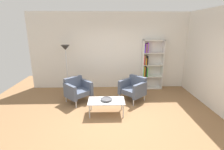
{
  "coord_description": "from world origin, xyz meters",
  "views": [
    {
      "loc": [
        -0.27,
        -4.02,
        2.33
      ],
      "look_at": [
        -0.12,
        0.84,
        0.95
      ],
      "focal_mm": 26.81,
      "sensor_mm": 36.0,
      "label": 1
    }
  ],
  "objects_px": {
    "decorative_bowl": "(106,99)",
    "armchair_by_bookshelf": "(77,89)",
    "floor_lamp_torchiere": "(66,53)",
    "coffee_table_low": "(106,101)",
    "bookshelf_tall": "(150,65)",
    "armchair_spare_guest": "(133,88)"
  },
  "relations": [
    {
      "from": "decorative_bowl",
      "to": "armchair_by_bookshelf",
      "type": "xyz_separation_m",
      "value": [
        -0.94,
        0.85,
        -0.02
      ]
    },
    {
      "from": "coffee_table_low",
      "to": "armchair_spare_guest",
      "type": "bearing_deg",
      "value": 45.88
    },
    {
      "from": "decorative_bowl",
      "to": "floor_lamp_torchiere",
      "type": "relative_size",
      "value": 0.18
    },
    {
      "from": "bookshelf_tall",
      "to": "coffee_table_low",
      "type": "distance_m",
      "value": 2.7
    },
    {
      "from": "floor_lamp_torchiere",
      "to": "decorative_bowl",
      "type": "bearing_deg",
      "value": -50.96
    },
    {
      "from": "decorative_bowl",
      "to": "floor_lamp_torchiere",
      "type": "height_order",
      "value": "floor_lamp_torchiere"
    },
    {
      "from": "coffee_table_low",
      "to": "armchair_by_bookshelf",
      "type": "distance_m",
      "value": 1.27
    },
    {
      "from": "coffee_table_low",
      "to": "decorative_bowl",
      "type": "distance_m",
      "value": 0.07
    },
    {
      "from": "armchair_by_bookshelf",
      "to": "floor_lamp_torchiere",
      "type": "distance_m",
      "value": 1.49
    },
    {
      "from": "decorative_bowl",
      "to": "armchair_spare_guest",
      "type": "distance_m",
      "value": 1.28
    },
    {
      "from": "decorative_bowl",
      "to": "armchair_spare_guest",
      "type": "relative_size",
      "value": 0.34
    },
    {
      "from": "armchair_spare_guest",
      "to": "armchair_by_bookshelf",
      "type": "xyz_separation_m",
      "value": [
        -1.83,
        -0.07,
        0.0
      ]
    },
    {
      "from": "armchair_by_bookshelf",
      "to": "decorative_bowl",
      "type": "bearing_deg",
      "value": -85.33
    },
    {
      "from": "coffee_table_low",
      "to": "floor_lamp_torchiere",
      "type": "height_order",
      "value": "floor_lamp_torchiere"
    },
    {
      "from": "decorative_bowl",
      "to": "coffee_table_low",
      "type": "bearing_deg",
      "value": -45.0
    },
    {
      "from": "bookshelf_tall",
      "to": "floor_lamp_torchiere",
      "type": "xyz_separation_m",
      "value": [
        -3.14,
        -0.24,
        0.52
      ]
    },
    {
      "from": "coffee_table_low",
      "to": "decorative_bowl",
      "type": "xyz_separation_m",
      "value": [
        -0.0,
        0.0,
        0.07
      ]
    },
    {
      "from": "decorative_bowl",
      "to": "armchair_by_bookshelf",
      "type": "relative_size",
      "value": 0.34
    },
    {
      "from": "bookshelf_tall",
      "to": "decorative_bowl",
      "type": "bearing_deg",
      "value": -129.81
    },
    {
      "from": "decorative_bowl",
      "to": "floor_lamp_torchiere",
      "type": "xyz_separation_m",
      "value": [
        -1.45,
        1.79,
        1.01
      ]
    },
    {
      "from": "coffee_table_low",
      "to": "armchair_spare_guest",
      "type": "xyz_separation_m",
      "value": [
        0.89,
        0.92,
        0.05
      ]
    },
    {
      "from": "coffee_table_low",
      "to": "decorative_bowl",
      "type": "height_order",
      "value": "decorative_bowl"
    }
  ]
}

